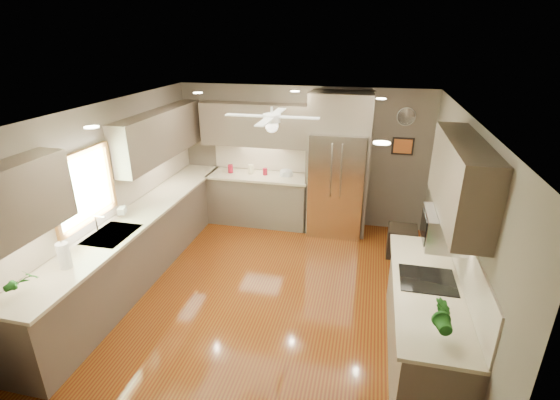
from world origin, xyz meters
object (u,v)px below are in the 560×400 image
at_px(stool, 402,241).
at_px(potted_plant_right, 442,317).
at_px(canister_a, 230,169).
at_px(soap_bottle, 123,210).
at_px(canister_c, 251,169).
at_px(potted_plant_left, 22,281).
at_px(paper_towel, 64,256).
at_px(canister_d, 265,172).
at_px(microwave, 445,229).
at_px(refrigerator, 338,168).
at_px(bowl, 286,175).

bearing_deg(stool, potted_plant_right, -88.35).
relative_size(canister_a, soap_bottle, 0.73).
distance_m(canister_c, soap_bottle, 2.52).
height_order(potted_plant_left, paper_towel, potted_plant_left).
bearing_deg(potted_plant_right, canister_c, 126.63).
height_order(soap_bottle, paper_towel, paper_towel).
xyz_separation_m(potted_plant_right, paper_towel, (-3.86, 0.22, -0.04)).
relative_size(canister_d, potted_plant_right, 0.35).
distance_m(soap_bottle, microwave, 4.18).
distance_m(refrigerator, stool, 1.62).
height_order(soap_bottle, potted_plant_right, potted_plant_right).
height_order(potted_plant_right, refrigerator, refrigerator).
xyz_separation_m(canister_a, refrigerator, (1.97, -0.04, 0.17)).
distance_m(soap_bottle, bowl, 2.87).
bearing_deg(soap_bottle, bowl, 49.39).
bearing_deg(refrigerator, soap_bottle, -142.56).
bearing_deg(stool, canister_c, 164.83).
relative_size(canister_c, microwave, 0.29).
relative_size(potted_plant_left, stool, 0.65).
relative_size(canister_c, paper_towel, 0.49).
bearing_deg(microwave, potted_plant_left, -161.96).
xyz_separation_m(potted_plant_right, microwave, (0.11, 0.98, 0.36)).
bearing_deg(canister_c, soap_bottle, -118.46).
xyz_separation_m(canister_c, stool, (2.72, -0.74, -0.79)).
bearing_deg(potted_plant_right, stool, 91.65).
height_order(canister_d, stool, canister_d).
xyz_separation_m(canister_c, soap_bottle, (-1.20, -2.21, 0.01)).
bearing_deg(refrigerator, potted_plant_right, -71.75).
relative_size(microwave, stool, 1.10).
bearing_deg(paper_towel, canister_a, 79.17).
bearing_deg(canister_c, potted_plant_left, -104.80).
bearing_deg(paper_towel, canister_d, 69.52).
xyz_separation_m(canister_a, canister_d, (0.65, 0.03, -0.02)).
distance_m(potted_plant_left, bowl, 4.41).
distance_m(canister_d, potted_plant_right, 4.53).
xyz_separation_m(soap_bottle, potted_plant_left, (0.12, -1.87, 0.06)).
bearing_deg(stool, microwave, -84.52).
distance_m(canister_d, soap_bottle, 2.65).
height_order(bowl, refrigerator, refrigerator).
distance_m(refrigerator, microwave, 3.03).
xyz_separation_m(canister_c, bowl, (0.66, -0.04, -0.06)).
xyz_separation_m(canister_a, potted_plant_right, (3.18, -3.73, 0.10)).
relative_size(soap_bottle, potted_plant_left, 0.63).
bearing_deg(soap_bottle, paper_towel, -83.70).
bearing_deg(canister_c, stool, -15.17).
bearing_deg(canister_c, bowl, -3.29).
bearing_deg(canister_c, microwave, -43.75).
height_order(canister_a, potted_plant_left, potted_plant_left).
bearing_deg(canister_a, canister_d, 2.79).
xyz_separation_m(canister_a, soap_bottle, (-0.82, -2.17, 0.02)).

